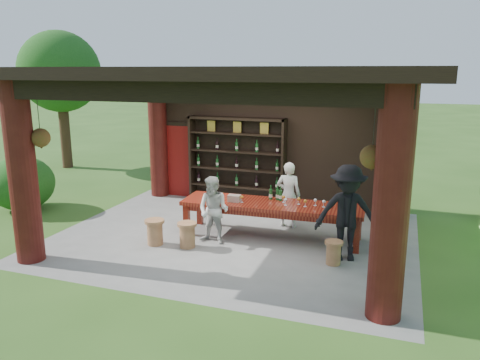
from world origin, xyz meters
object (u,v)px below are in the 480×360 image
(tasting_table, at_px, (272,208))
(stool_near_right, at_px, (334,252))
(guest_woman, at_px, (214,210))
(stool_near_left, at_px, (187,234))
(host, at_px, (289,195))
(guest_man, at_px, (347,213))
(napkin_basket, at_px, (234,198))
(stool_far_left, at_px, (155,231))
(wine_shelf, at_px, (237,161))

(tasting_table, relative_size, stool_near_right, 8.66)
(guest_woman, bearing_deg, stool_near_left, -129.69)
(tasting_table, height_order, host, host)
(guest_man, xyz_separation_m, napkin_basket, (-2.40, 0.55, -0.08))
(stool_far_left, xyz_separation_m, guest_woman, (1.09, 0.48, 0.41))
(wine_shelf, relative_size, tasting_table, 0.68)
(napkin_basket, bearing_deg, stool_near_left, -123.73)
(stool_far_left, bearing_deg, napkin_basket, 38.24)
(stool_near_right, bearing_deg, stool_near_left, -177.70)
(guest_woman, bearing_deg, wine_shelf, 106.27)
(stool_near_right, bearing_deg, tasting_table, 145.29)
(wine_shelf, xyz_separation_m, napkin_basket, (0.78, -2.35, -0.32))
(wine_shelf, xyz_separation_m, guest_man, (3.18, -2.90, -0.24))
(tasting_table, bearing_deg, guest_woman, -144.94)
(wine_shelf, xyz_separation_m, stool_near_left, (0.14, -3.32, -0.87))
(stool_far_left, height_order, guest_man, guest_man)
(host, bearing_deg, tasting_table, 77.87)
(napkin_basket, bearing_deg, host, 45.04)
(tasting_table, height_order, stool_near_right, tasting_table)
(guest_man, bearing_deg, napkin_basket, 155.20)
(stool_near_left, xyz_separation_m, stool_far_left, (-0.68, -0.08, 0.01))
(napkin_basket, bearing_deg, guest_woman, -112.87)
(stool_near_left, distance_m, host, 2.53)
(stool_near_left, xyz_separation_m, napkin_basket, (0.65, 0.97, 0.55))
(wine_shelf, height_order, guest_man, wine_shelf)
(wine_shelf, bearing_deg, napkin_basket, -71.56)
(wine_shelf, xyz_separation_m, tasting_table, (1.56, -2.20, -0.50))
(stool_near_left, relative_size, stool_far_left, 0.98)
(guest_woman, xyz_separation_m, napkin_basket, (0.24, 0.56, 0.13))
(host, xyz_separation_m, napkin_basket, (-0.95, -0.95, 0.08))
(stool_near_right, distance_m, guest_woman, 2.52)
(guest_man, bearing_deg, stool_near_left, 175.90)
(tasting_table, height_order, guest_man, guest_man)
(stool_far_left, height_order, napkin_basket, napkin_basket)
(wine_shelf, distance_m, napkin_basket, 2.50)
(stool_near_left, distance_m, guest_woman, 0.71)
(stool_near_right, relative_size, guest_woman, 0.32)
(stool_near_right, height_order, host, host)
(stool_near_left, height_order, stool_far_left, stool_far_left)
(guest_man, bearing_deg, stool_far_left, 175.68)
(guest_woman, distance_m, napkin_basket, 0.63)
(wine_shelf, relative_size, napkin_basket, 9.94)
(stool_far_left, bearing_deg, stool_near_left, 6.65)
(host, bearing_deg, stool_near_right, 125.07)
(tasting_table, bearing_deg, napkin_basket, -169.10)
(napkin_basket, bearing_deg, stool_near_right, -20.93)
(tasting_table, xyz_separation_m, stool_far_left, (-2.11, -1.20, -0.36))
(guest_woman, bearing_deg, tasting_table, 40.74)
(wine_shelf, bearing_deg, guest_man, -42.31)
(stool_near_left, bearing_deg, host, 50.26)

